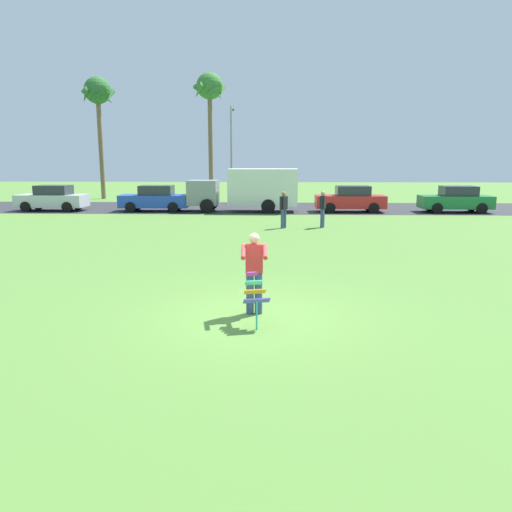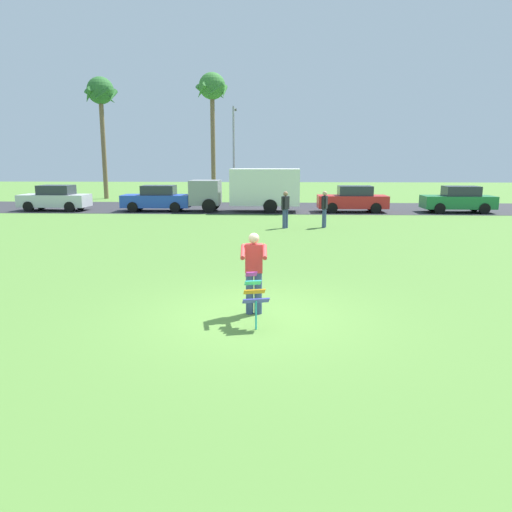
# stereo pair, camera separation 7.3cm
# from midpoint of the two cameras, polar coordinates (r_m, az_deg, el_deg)

# --- Properties ---
(ground_plane) EXTENTS (120.00, 120.00, 0.00)m
(ground_plane) POSITION_cam_midpoint_polar(r_m,az_deg,el_deg) (10.48, -0.20, -6.86)
(ground_plane) COLOR #568438
(road_strip) EXTENTS (120.00, 8.00, 0.01)m
(road_strip) POSITION_cam_midpoint_polar(r_m,az_deg,el_deg) (33.27, 1.44, 5.55)
(road_strip) COLOR #2D2D33
(road_strip) RESTS_ON ground
(person_kite_flyer) EXTENTS (0.55, 0.67, 1.73)m
(person_kite_flyer) POSITION_cam_midpoint_polar(r_m,az_deg,el_deg) (10.35, -0.41, -1.63)
(person_kite_flyer) COLOR #384772
(person_kite_flyer) RESTS_ON ground
(kite_held) EXTENTS (0.53, 0.70, 1.05)m
(kite_held) POSITION_cam_midpoint_polar(r_m,az_deg,el_deg) (9.62, -0.33, -4.24)
(kite_held) COLOR #D83399
(kite_held) RESTS_ON ground
(parked_car_silver) EXTENTS (4.23, 1.90, 1.60)m
(parked_car_silver) POSITION_cam_midpoint_polar(r_m,az_deg,el_deg) (33.82, -22.39, 6.12)
(parked_car_silver) COLOR silver
(parked_car_silver) RESTS_ON ground
(parked_car_blue) EXTENTS (4.22, 1.86, 1.60)m
(parked_car_blue) POSITION_cam_midpoint_polar(r_m,az_deg,el_deg) (31.70, -11.59, 6.45)
(parked_car_blue) COLOR #2347B7
(parked_car_blue) RESTS_ON ground
(parked_truck_grey_van) EXTENTS (6.73, 2.19, 2.62)m
(parked_truck_grey_van) POSITION_cam_midpoint_polar(r_m,az_deg,el_deg) (30.80, -0.81, 7.73)
(parked_truck_grey_van) COLOR gray
(parked_truck_grey_van) RESTS_ON ground
(parked_car_red) EXTENTS (4.21, 1.85, 1.60)m
(parked_car_red) POSITION_cam_midpoint_polar(r_m,az_deg,el_deg) (31.15, 10.74, 6.40)
(parked_car_red) COLOR red
(parked_car_red) RESTS_ON ground
(parked_car_green) EXTENTS (4.22, 1.87, 1.60)m
(parked_car_green) POSITION_cam_midpoint_polar(r_m,az_deg,el_deg) (32.70, 21.90, 6.01)
(parked_car_green) COLOR #1E7238
(parked_car_green) RESTS_ON ground
(palm_tree_left_near) EXTENTS (2.58, 2.71, 9.56)m
(palm_tree_left_near) POSITION_cam_midpoint_polar(r_m,az_deg,el_deg) (42.97, -17.74, 17.06)
(palm_tree_left_near) COLOR brown
(palm_tree_left_near) RESTS_ON ground
(palm_tree_right_near) EXTENTS (2.58, 2.71, 9.95)m
(palm_tree_right_near) POSITION_cam_midpoint_polar(r_m,az_deg,el_deg) (41.75, -5.39, 18.20)
(palm_tree_right_near) COLOR brown
(palm_tree_right_near) RESTS_ON ground
(streetlight_pole) EXTENTS (0.24, 1.65, 7.00)m
(streetlight_pole) POSITION_cam_midpoint_polar(r_m,az_deg,el_deg) (37.86, -2.88, 12.27)
(streetlight_pole) COLOR #9E9EA3
(streetlight_pole) RESTS_ON ground
(person_walker_near) EXTENTS (0.33, 0.54, 1.73)m
(person_walker_near) POSITION_cam_midpoint_polar(r_m,az_deg,el_deg) (23.84, 7.58, 5.49)
(person_walker_near) COLOR #384772
(person_walker_near) RESTS_ON ground
(person_walker_far) EXTENTS (0.39, 0.48, 1.73)m
(person_walker_far) POSITION_cam_midpoint_polar(r_m,az_deg,el_deg) (23.45, 3.10, 5.48)
(person_walker_far) COLOR #384772
(person_walker_far) RESTS_ON ground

